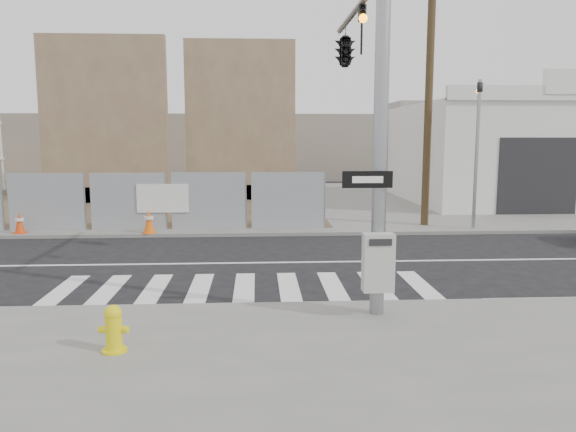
{
  "coord_description": "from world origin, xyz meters",
  "views": [
    {
      "loc": [
        0.3,
        -14.76,
        3.38
      ],
      "look_at": [
        1.07,
        -0.91,
        1.4
      ],
      "focal_mm": 35.0,
      "sensor_mm": 36.0,
      "label": 1
    }
  ],
  "objects": [
    {
      "name": "sidewalk_far",
      "position": [
        0.0,
        14.0,
        0.06
      ],
      "size": [
        50.0,
        20.0,
        0.12
      ],
      "primitive_type": "cube",
      "color": "slate",
      "rests_on": "ground"
    },
    {
      "name": "concrete_wall_right",
      "position": [
        -0.5,
        14.08,
        3.38
      ],
      "size": [
        5.5,
        1.3,
        8.0
      ],
      "color": "brown",
      "rests_on": "sidewalk_far"
    },
    {
      "name": "ground",
      "position": [
        0.0,
        0.0,
        0.0
      ],
      "size": [
        100.0,
        100.0,
        0.0
      ],
      "primitive_type": "plane",
      "color": "black",
      "rests_on": "ground"
    },
    {
      "name": "traffic_cone_c",
      "position": [
        -7.72,
        4.42,
        0.47
      ],
      "size": [
        0.43,
        0.43,
        0.72
      ],
      "rotation": [
        0.0,
        0.0,
        -0.19
      ],
      "color": "red",
      "rests_on": "sidewalk_far"
    },
    {
      "name": "utility_pole_right",
      "position": [
        6.5,
        5.5,
        5.2
      ],
      "size": [
        1.6,
        0.28,
        10.0
      ],
      "color": "#443620",
      "rests_on": "sidewalk_far"
    },
    {
      "name": "traffic_cone_d",
      "position": [
        -3.36,
        4.22,
        0.51
      ],
      "size": [
        0.53,
        0.53,
        0.8
      ],
      "rotation": [
        0.0,
        0.0,
        0.38
      ],
      "color": "#F95F0D",
      "rests_on": "sidewalk_far"
    },
    {
      "name": "signal_pole",
      "position": [
        2.49,
        -2.05,
        4.78
      ],
      "size": [
        0.96,
        5.87,
        7.0
      ],
      "color": "gray",
      "rests_on": "sidewalk_near"
    },
    {
      "name": "concrete_wall_left",
      "position": [
        -7.0,
        13.08,
        3.38
      ],
      "size": [
        6.0,
        1.3,
        8.0
      ],
      "color": "brown",
      "rests_on": "sidewalk_far"
    },
    {
      "name": "auto_shop",
      "position": [
        14.0,
        12.97,
        2.54
      ],
      "size": [
        12.0,
        10.2,
        5.95
      ],
      "color": "silver",
      "rests_on": "sidewalk_far"
    },
    {
      "name": "far_signal_pole",
      "position": [
        8.0,
        4.6,
        3.48
      ],
      "size": [
        0.16,
        0.2,
        5.6
      ],
      "color": "gray",
      "rests_on": "sidewalk_far"
    },
    {
      "name": "fire_hydrant",
      "position": [
        -1.9,
        -6.43,
        0.48
      ],
      "size": [
        0.47,
        0.47,
        0.73
      ],
      "rotation": [
        0.0,
        0.0,
        -0.27
      ],
      "color": "yellow",
      "rests_on": "sidewalk_near"
    }
  ]
}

